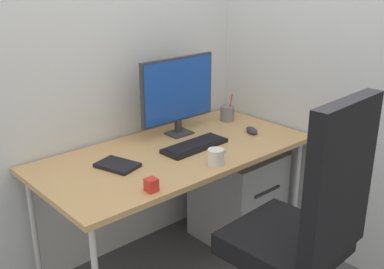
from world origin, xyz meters
The scene contains 13 objects.
ground_plane centered at (0.00, 0.00, 0.00)m, with size 8.00×8.00×0.00m, color #4C4C51.
wall_back centered at (0.00, 0.40, 1.40)m, with size 2.86×0.04×2.80m, color silver.
wall_side_right centered at (0.79, -0.19, 1.40)m, with size 0.04×2.07×2.80m, color silver.
desk centered at (0.00, 0.00, 0.70)m, with size 1.53×0.74×0.73m.
office_chair centered at (0.04, -0.83, 0.63)m, with size 0.63×0.65×1.22m.
filing_cabinet centered at (0.50, -0.01, 0.29)m, with size 0.44×0.48×0.59m.
monitor centered at (0.18, 0.19, 0.99)m, with size 0.52×0.11×0.46m.
keyboard centered at (0.11, -0.04, 0.75)m, with size 0.40×0.16×0.03m.
mouse centered at (0.52, -0.09, 0.75)m, with size 0.05×0.10×0.04m, color #333338.
pen_holder centered at (0.58, 0.17, 0.78)m, with size 0.09×0.09×0.18m.
notebook centered at (-0.35, 0.03, 0.74)m, with size 0.14×0.20×0.02m, color black.
coffee_mug centered at (0.03, -0.28, 0.78)m, with size 0.12×0.08×0.08m.
desk_clamp_accessory centered at (-0.39, -0.30, 0.77)m, with size 0.05×0.05×0.06m, color red.
Camera 1 is at (-1.51, -1.82, 1.70)m, focal length 43.95 mm.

